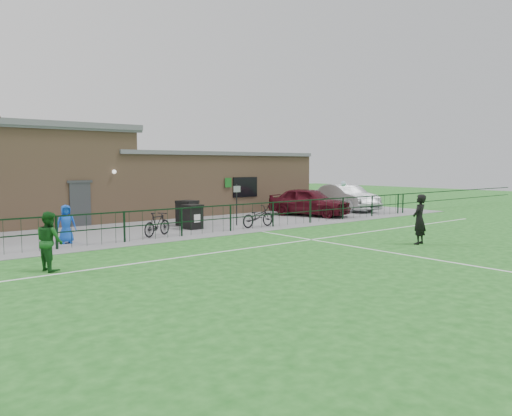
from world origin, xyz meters
TOP-DOWN VIEW (x-y plane):
  - ground at (0.00, 0.00)m, footprint 90.00×90.00m
  - paving_strip at (0.00, 13.50)m, footprint 34.00×13.00m
  - pitch_line_touch at (0.00, 7.80)m, footprint 28.00×0.10m
  - pitch_line_mid at (0.00, 4.00)m, footprint 28.00×0.10m
  - pitch_line_perp at (2.00, 0.00)m, footprint 0.10×16.00m
  - perimeter_fence at (0.00, 8.00)m, footprint 28.00×0.10m
  - wheelie_bin_left at (0.08, 9.69)m, footprint 0.73×0.82m
  - wheelie_bin_right at (0.55, 10.92)m, footprint 0.97×1.03m
  - sign_post at (2.44, 9.45)m, footprint 0.08×0.08m
  - car_maroon at (8.45, 10.48)m, footprint 3.25×5.10m
  - car_silver at (12.68, 11.36)m, footprint 2.85×5.34m
  - bicycle_d at (-2.29, 8.62)m, footprint 1.70×1.09m
  - bicycle_e at (2.85, 8.33)m, footprint 1.93×0.78m
  - spectator_child at (-5.81, 9.08)m, footprint 0.76×0.55m
  - goalkeeper_kick at (4.29, 0.75)m, footprint 1.04×3.60m
  - outfield_player at (-7.77, 4.61)m, footprint 0.75×0.90m
  - ball_ground at (-6.99, 7.71)m, footprint 0.21×0.21m
  - clubhouse at (-0.88, 16.50)m, footprint 24.25×5.40m

SIDE VIEW (x-z plane):
  - ground at x=0.00m, z-range 0.00..0.00m
  - pitch_line_touch at x=0.00m, z-range 0.00..0.01m
  - pitch_line_mid at x=0.00m, z-range 0.00..0.01m
  - pitch_line_perp at x=2.00m, z-range 0.00..0.01m
  - paving_strip at x=0.00m, z-range 0.00..0.02m
  - ball_ground at x=-6.99m, z-range 0.00..0.21m
  - bicycle_d at x=-2.29m, z-range 0.02..1.01m
  - bicycle_e at x=2.85m, z-range 0.02..1.02m
  - wheelie_bin_left at x=0.08m, z-range 0.02..1.05m
  - wheelie_bin_right at x=0.55m, z-range 0.02..1.14m
  - perimeter_fence at x=0.00m, z-range 0.00..1.20m
  - spectator_child at x=-5.81m, z-range 0.02..1.46m
  - car_maroon at x=8.45m, z-range 0.02..1.64m
  - outfield_player at x=-7.77m, z-range 0.00..1.66m
  - car_silver at x=12.68m, z-range 0.02..1.69m
  - goalkeeper_kick at x=4.29m, z-range -0.18..2.09m
  - sign_post at x=2.44m, z-range 0.02..2.02m
  - clubhouse at x=-0.88m, z-range -0.26..4.70m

